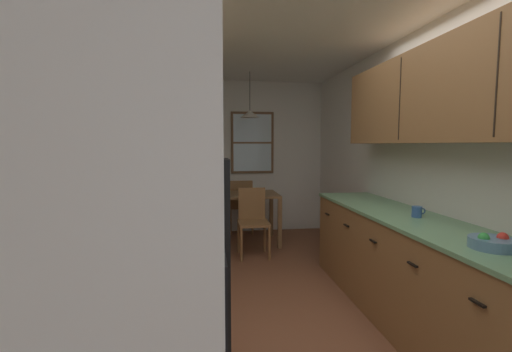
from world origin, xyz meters
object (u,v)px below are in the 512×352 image
object	(u,v)px
dining_table	(250,202)
dining_chair_near	(253,218)
microwave_over_range	(104,98)
mug_by_coffeemaker	(417,212)
fruit_bowl	(493,242)
table_serving_bowl	(250,192)
refrigerator	(100,343)
trash_bin	(205,238)
stove_range	(138,349)
storage_canister	(154,218)
dining_chair_far	(241,204)

from	to	relation	value
dining_table	dining_chair_near	world-z (taller)	dining_chair_near
microwave_over_range	mug_by_coffeemaker	xyz separation A→B (m)	(2.14, 0.86, -0.76)
fruit_bowl	table_serving_bowl	size ratio (longest dim) A/B	1.37
refrigerator	dining_chair_near	xyz separation A→B (m)	(0.89, 3.54, -0.41)
microwave_over_range	dining_chair_near	world-z (taller)	microwave_over_range
fruit_bowl	refrigerator	bearing A→B (deg)	-159.47
fruit_bowl	table_serving_bowl	world-z (taller)	fruit_bowl
refrigerator	trash_bin	xyz separation A→B (m)	(0.25, 3.38, -0.61)
trash_bin	table_serving_bowl	xyz separation A→B (m)	(0.67, 0.69, 0.49)
dining_table	mug_by_coffeemaker	size ratio (longest dim) A/B	7.23
trash_bin	microwave_over_range	bearing A→B (deg)	-98.65
trash_bin	mug_by_coffeemaker	world-z (taller)	mug_by_coffeemaker
microwave_over_range	dining_chair_near	bearing A→B (deg)	69.78
table_serving_bowl	stove_range	bearing A→B (deg)	-105.97
storage_canister	table_serving_bowl	world-z (taller)	storage_canister
storage_canister	stove_range	bearing A→B (deg)	-89.50
storage_canister	mug_by_coffeemaker	world-z (taller)	storage_canister
stove_range	dining_chair_near	bearing A→B (deg)	71.82
dining_table	microwave_over_range	bearing A→B (deg)	-107.46
stove_range	dining_table	bearing A→B (deg)	74.28
refrigerator	trash_bin	distance (m)	3.44
table_serving_bowl	dining_chair_near	bearing A→B (deg)	-93.27
stove_range	microwave_over_range	distance (m)	1.23
table_serving_bowl	refrigerator	bearing A→B (deg)	-102.76
refrigerator	table_serving_bowl	distance (m)	4.17
dining_chair_far	table_serving_bowl	size ratio (longest dim) A/B	4.99
microwave_over_range	trash_bin	world-z (taller)	microwave_over_range
dining_chair_far	storage_canister	size ratio (longest dim) A/B	4.69
dining_chair_near	refrigerator	bearing A→B (deg)	-104.12
dining_chair_near	trash_bin	distance (m)	0.69
dining_table	table_serving_bowl	bearing A→B (deg)	-89.86
refrigerator	storage_canister	size ratio (longest dim) A/B	9.54
microwave_over_range	dining_table	distance (m)	3.75
fruit_bowl	microwave_over_range	bearing A→B (deg)	-179.49
fruit_bowl	stove_range	bearing A→B (deg)	-179.46
mug_by_coffeemaker	trash_bin	bearing A→B (deg)	133.64
storage_canister	dining_chair_far	bearing A→B (deg)	75.26
microwave_over_range	table_serving_bowl	bearing A→B (deg)	72.26
dining_chair_far	storage_canister	bearing A→B (deg)	-104.74
dining_chair_near	storage_canister	xyz separation A→B (m)	(-0.94, -2.20, 0.50)
microwave_over_range	storage_canister	world-z (taller)	microwave_over_range
refrigerator	microwave_over_range	distance (m)	1.06
dining_table	dining_chair_far	world-z (taller)	dining_chair_far
dining_table	fruit_bowl	bearing A→B (deg)	-73.87
microwave_over_range	dining_chair_far	distance (m)	4.30
dining_table	table_serving_bowl	distance (m)	0.17
dining_chair_far	mug_by_coffeemaker	bearing A→B (deg)	-69.91
stove_range	trash_bin	bearing A→B (deg)	83.73
trash_bin	storage_canister	bearing A→B (deg)	-98.36
mug_by_coffeemaker	refrigerator	bearing A→B (deg)	-141.84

